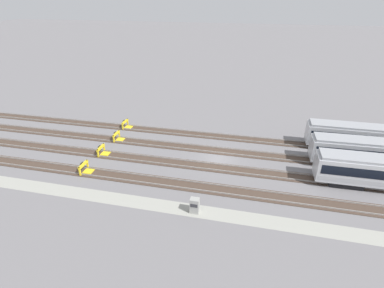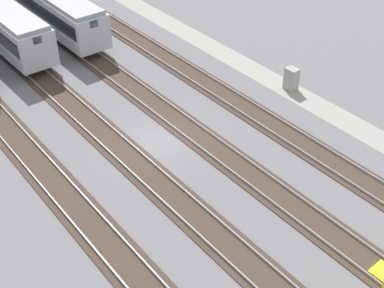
% 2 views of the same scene
% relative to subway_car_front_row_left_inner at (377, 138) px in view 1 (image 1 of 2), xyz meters
% --- Properties ---
extents(ground_plane, '(400.00, 400.00, 0.00)m').
position_rel_subway_car_front_row_left_inner_xyz_m(ground_plane, '(-20.43, -6.81, -2.04)').
color(ground_plane, slate).
extents(service_walkway, '(54.00, 2.00, 0.01)m').
position_rel_subway_car_front_row_left_inner_xyz_m(service_walkway, '(-20.43, -17.73, -2.04)').
color(service_walkway, '#9E9E93').
rests_on(service_walkway, ground).
extents(rail_track_nearest, '(90.00, 2.24, 0.21)m').
position_rel_subway_car_front_row_left_inner_xyz_m(rail_track_nearest, '(-20.43, -13.64, -2.00)').
color(rail_track_nearest, '#47382D').
rests_on(rail_track_nearest, ground).
extents(rail_track_near_inner, '(90.00, 2.24, 0.21)m').
position_rel_subway_car_front_row_left_inner_xyz_m(rail_track_near_inner, '(-20.43, -9.09, -2.00)').
color(rail_track_near_inner, '#47382D').
rests_on(rail_track_near_inner, ground).
extents(rail_track_middle, '(90.00, 2.24, 0.21)m').
position_rel_subway_car_front_row_left_inner_xyz_m(rail_track_middle, '(-20.43, -4.54, -2.00)').
color(rail_track_middle, '#47382D').
rests_on(rail_track_middle, ground).
extents(rail_track_far_inner, '(90.00, 2.24, 0.21)m').
position_rel_subway_car_front_row_left_inner_xyz_m(rail_track_far_inner, '(-20.43, 0.01, -2.00)').
color(rail_track_far_inner, '#47382D').
rests_on(rail_track_far_inner, ground).
extents(subway_car_front_row_left_inner, '(18.01, 2.90, 3.70)m').
position_rel_subway_car_front_row_left_inner_xyz_m(subway_car_front_row_left_inner, '(0.00, 0.00, 0.00)').
color(subway_car_front_row_left_inner, '#B7BABF').
rests_on(subway_car_front_row_left_inner, ground).
extents(bumper_stop_nearest_track, '(1.37, 2.01, 1.22)m').
position_rel_subway_car_front_row_left_inner_xyz_m(bumper_stop_nearest_track, '(-35.62, -13.63, -1.53)').
color(bumper_stop_nearest_track, yellow).
rests_on(bumper_stop_nearest_track, ground).
extents(bumper_stop_near_inner_track, '(1.37, 2.01, 1.22)m').
position_rel_subway_car_front_row_left_inner_xyz_m(bumper_stop_near_inner_track, '(-35.77, -9.08, -1.53)').
color(bumper_stop_near_inner_track, yellow).
rests_on(bumper_stop_near_inner_track, ground).
extents(bumper_stop_middle_track, '(1.34, 2.00, 1.22)m').
position_rel_subway_car_front_row_left_inner_xyz_m(bumper_stop_middle_track, '(-35.72, -4.54, -1.53)').
color(bumper_stop_middle_track, yellow).
rests_on(bumper_stop_middle_track, ground).
extents(bumper_stop_far_inner_track, '(1.37, 2.01, 1.22)m').
position_rel_subway_car_front_row_left_inner_xyz_m(bumper_stop_far_inner_track, '(-36.39, 0.00, -1.53)').
color(bumper_stop_far_inner_track, yellow).
rests_on(bumper_stop_far_inner_track, ground).
extents(electrical_cabinet, '(0.90, 0.73, 1.60)m').
position_rel_subway_car_front_row_left_inner_xyz_m(electrical_cabinet, '(-21.11, -17.92, -1.24)').
color(electrical_cabinet, '#9E9E99').
rests_on(electrical_cabinet, ground).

